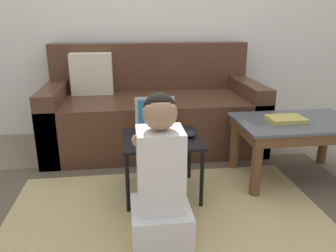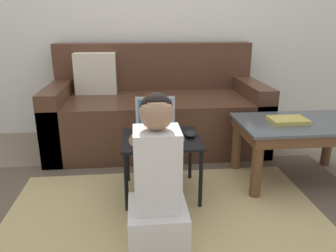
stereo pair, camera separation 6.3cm
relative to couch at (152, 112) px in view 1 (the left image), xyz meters
The scene contains 10 objects.
ground_plane 1.03m from the couch, 85.66° to the right, with size 16.00×16.00×0.00m, color #7F705B.
wall_back 1.05m from the couch, 80.90° to the left, with size 9.00×0.06×2.50m.
area_rug 1.18m from the couch, 91.13° to the right, with size 2.57×1.47×0.01m.
couch is the anchor object (origin of this frame).
coffee_table 1.24m from the couch, 40.69° to the right, with size 0.84×0.53×0.43m.
laptop_desk 0.92m from the couch, 91.40° to the right, with size 0.49×0.43×0.39m.
laptop 0.86m from the couch, 93.18° to the right, with size 0.26×0.22×0.23m.
computer_mouse 0.92m from the couch, 79.93° to the right, with size 0.08×0.11×0.03m.
person_seated 1.36m from the couch, 93.27° to the right, with size 0.30×0.38×0.78m.
book_on_table 1.18m from the couch, 43.62° to the right, with size 0.25×0.17×0.03m.
Camera 1 is at (-0.31, -1.84, 1.10)m, focal length 35.00 mm.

